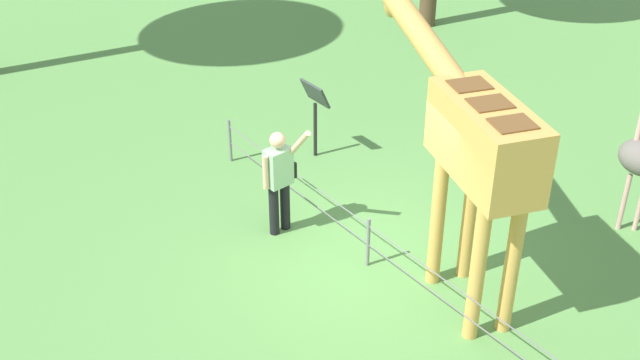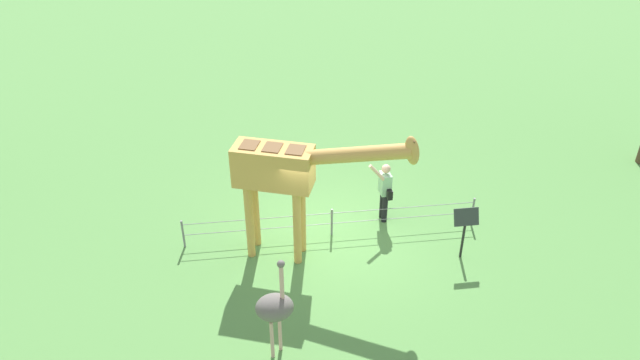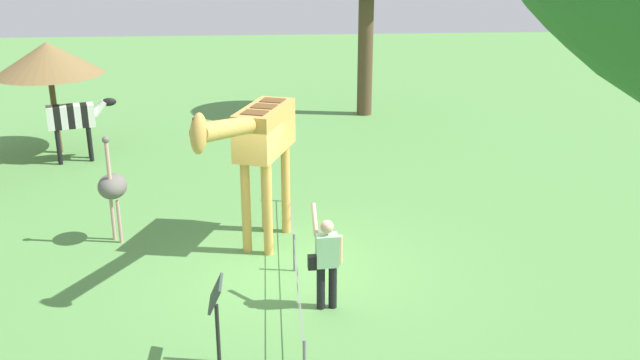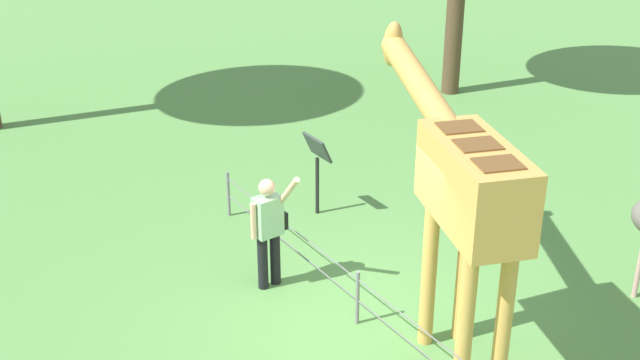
% 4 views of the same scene
% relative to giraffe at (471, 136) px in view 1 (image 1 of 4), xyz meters
% --- Properties ---
extents(ground_plane, '(60.00, 60.00, 0.00)m').
position_rel_giraffe_xyz_m(ground_plane, '(1.03, 0.46, -2.22)').
color(ground_plane, '#568E47').
extents(giraffe, '(3.86, 1.78, 3.40)m').
position_rel_giraffe_xyz_m(giraffe, '(0.00, 0.00, 0.00)').
color(giraffe, gold).
rests_on(giraffe, ground_plane).
extents(visitor, '(0.60, 0.58, 1.73)m').
position_rel_giraffe_xyz_m(visitor, '(2.40, 1.08, -1.32)').
color(visitor, black).
rests_on(visitor, ground_plane).
extents(info_sign, '(0.56, 0.21, 1.32)m').
position_rel_giraffe_xyz_m(info_sign, '(3.85, -0.61, -1.27)').
color(info_sign, black).
rests_on(info_sign, ground_plane).
extents(wire_fence, '(7.05, 0.05, 0.75)m').
position_rel_giraffe_xyz_m(wire_fence, '(1.03, 0.61, -1.82)').
color(wire_fence, slate).
rests_on(wire_fence, ground_plane).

